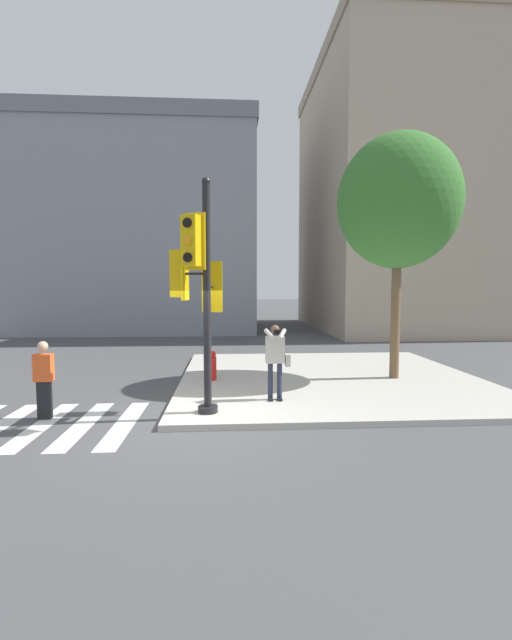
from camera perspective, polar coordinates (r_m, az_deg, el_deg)
ground_plane at (r=8.42m, az=-8.94°, el=-13.41°), size 160.00×160.00×0.00m
sidewalk_corner at (r=12.06m, az=9.63°, el=-7.63°), size 8.00×8.00×0.13m
crosswalk_stripes at (r=9.44m, az=-30.97°, el=-12.00°), size 4.94×2.86×0.01m
traffic_signal_pole at (r=8.29m, az=-7.59°, el=5.00°), size 1.01×1.41×4.50m
person_photographer at (r=9.25m, az=2.66°, el=-4.76°), size 0.58×0.54×1.63m
pedestrian_distant at (r=9.32m, az=-26.44°, el=-6.95°), size 0.34×0.20×1.53m
street_tree at (r=12.17m, az=18.44°, el=14.69°), size 3.17×3.17×6.42m
fire_hydrant at (r=11.33m, az=-5.84°, el=-6.08°), size 0.21×0.27×0.77m
building_left at (r=28.97m, az=-15.34°, el=10.97°), size 14.60×12.33×11.86m
building_right at (r=29.67m, az=23.17°, el=14.67°), size 15.40×13.63×16.00m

